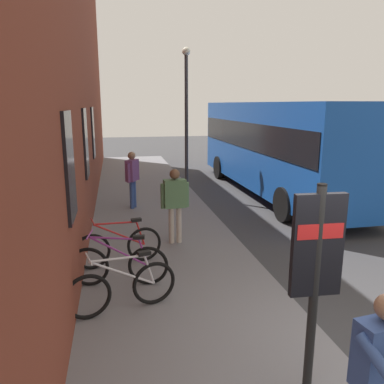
{
  "coord_description": "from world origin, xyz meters",
  "views": [
    {
      "loc": [
        -3.8,
        2.82,
        3.29
      ],
      "look_at": [
        4.42,
        1.16,
        1.36
      ],
      "focal_mm": 35.92,
      "sensor_mm": 36.0,
      "label": 1
    }
  ],
  "objects_px": {
    "pedestrian_crossing_street": "(132,174)",
    "pedestrian_near_bus": "(175,198)",
    "bicycle_end_of_row": "(123,288)",
    "transit_info_sign": "(316,259)",
    "bicycle_beside_lamp": "(119,246)",
    "tourist_with_hotdogs": "(383,365)",
    "city_bus": "(276,142)",
    "street_lamp": "(186,109)",
    "bicycle_by_door": "(119,265)"
  },
  "relations": [
    {
      "from": "bicycle_beside_lamp",
      "to": "transit_info_sign",
      "type": "distance_m",
      "value": 4.62
    },
    {
      "from": "pedestrian_near_bus",
      "to": "transit_info_sign",
      "type": "bearing_deg",
      "value": -172.03
    },
    {
      "from": "bicycle_beside_lamp",
      "to": "pedestrian_crossing_street",
      "type": "bearing_deg",
      "value": -6.41
    },
    {
      "from": "bicycle_end_of_row",
      "to": "tourist_with_hotdogs",
      "type": "relative_size",
      "value": 1.04
    },
    {
      "from": "bicycle_end_of_row",
      "to": "bicycle_beside_lamp",
      "type": "bearing_deg",
      "value": 0.69
    },
    {
      "from": "bicycle_end_of_row",
      "to": "transit_info_sign",
      "type": "relative_size",
      "value": 0.72
    },
    {
      "from": "bicycle_by_door",
      "to": "pedestrian_near_bus",
      "type": "relative_size",
      "value": 1.01
    },
    {
      "from": "city_bus",
      "to": "tourist_with_hotdogs",
      "type": "height_order",
      "value": "city_bus"
    },
    {
      "from": "city_bus",
      "to": "pedestrian_crossing_street",
      "type": "height_order",
      "value": "city_bus"
    },
    {
      "from": "bicycle_by_door",
      "to": "city_bus",
      "type": "height_order",
      "value": "city_bus"
    },
    {
      "from": "bicycle_beside_lamp",
      "to": "tourist_with_hotdogs",
      "type": "height_order",
      "value": "tourist_with_hotdogs"
    },
    {
      "from": "tourist_with_hotdogs",
      "to": "pedestrian_near_bus",
      "type": "bearing_deg",
      "value": 8.04
    },
    {
      "from": "pedestrian_crossing_street",
      "to": "pedestrian_near_bus",
      "type": "bearing_deg",
      "value": -166.46
    },
    {
      "from": "city_bus",
      "to": "pedestrian_crossing_street",
      "type": "bearing_deg",
      "value": 105.23
    },
    {
      "from": "city_bus",
      "to": "pedestrian_near_bus",
      "type": "xyz_separation_m",
      "value": [
        -4.79,
        4.52,
        -0.73
      ]
    },
    {
      "from": "tourist_with_hotdogs",
      "to": "bicycle_beside_lamp",
      "type": "bearing_deg",
      "value": 23.44
    },
    {
      "from": "bicycle_beside_lamp",
      "to": "pedestrian_crossing_street",
      "type": "xyz_separation_m",
      "value": [
        4.37,
        -0.49,
        0.68
      ]
    },
    {
      "from": "bicycle_beside_lamp",
      "to": "pedestrian_near_bus",
      "type": "relative_size",
      "value": 1.0
    },
    {
      "from": "bicycle_end_of_row",
      "to": "transit_info_sign",
      "type": "height_order",
      "value": "transit_info_sign"
    },
    {
      "from": "transit_info_sign",
      "to": "pedestrian_crossing_street",
      "type": "xyz_separation_m",
      "value": [
        8.36,
        1.51,
        -0.53
      ]
    },
    {
      "from": "bicycle_end_of_row",
      "to": "street_lamp",
      "type": "bearing_deg",
      "value": -17.49
    },
    {
      "from": "street_lamp",
      "to": "tourist_with_hotdogs",
      "type": "bearing_deg",
      "value": 178.05
    },
    {
      "from": "pedestrian_crossing_street",
      "to": "tourist_with_hotdogs",
      "type": "height_order",
      "value": "pedestrian_crossing_street"
    },
    {
      "from": "bicycle_end_of_row",
      "to": "pedestrian_near_bus",
      "type": "height_order",
      "value": "pedestrian_near_bus"
    },
    {
      "from": "bicycle_end_of_row",
      "to": "bicycle_beside_lamp",
      "type": "distance_m",
      "value": 1.81
    },
    {
      "from": "bicycle_end_of_row",
      "to": "tourist_with_hotdogs",
      "type": "distance_m",
      "value": 3.82
    },
    {
      "from": "pedestrian_near_bus",
      "to": "street_lamp",
      "type": "relative_size",
      "value": 0.35
    },
    {
      "from": "pedestrian_near_bus",
      "to": "city_bus",
      "type": "bearing_deg",
      "value": -43.34
    },
    {
      "from": "bicycle_beside_lamp",
      "to": "pedestrian_crossing_street",
      "type": "height_order",
      "value": "pedestrian_crossing_street"
    },
    {
      "from": "bicycle_by_door",
      "to": "pedestrian_crossing_street",
      "type": "relative_size",
      "value": 1.0
    },
    {
      "from": "pedestrian_near_bus",
      "to": "street_lamp",
      "type": "xyz_separation_m",
      "value": [
        5.06,
        -1.22,
        1.93
      ]
    },
    {
      "from": "bicycle_by_door",
      "to": "tourist_with_hotdogs",
      "type": "xyz_separation_m",
      "value": [
        -4.02,
        -2.16,
        0.63
      ]
    },
    {
      "from": "bicycle_beside_lamp",
      "to": "tourist_with_hotdogs",
      "type": "relative_size",
      "value": 1.05
    },
    {
      "from": "city_bus",
      "to": "street_lamp",
      "type": "xyz_separation_m",
      "value": [
        0.27,
        3.3,
        1.2
      ]
    },
    {
      "from": "bicycle_end_of_row",
      "to": "bicycle_beside_lamp",
      "type": "height_order",
      "value": "same"
    },
    {
      "from": "bicycle_end_of_row",
      "to": "street_lamp",
      "type": "height_order",
      "value": "street_lamp"
    },
    {
      "from": "transit_info_sign",
      "to": "pedestrian_near_bus",
      "type": "height_order",
      "value": "transit_info_sign"
    },
    {
      "from": "city_bus",
      "to": "pedestrian_near_bus",
      "type": "bearing_deg",
      "value": 136.66
    },
    {
      "from": "city_bus",
      "to": "street_lamp",
      "type": "bearing_deg",
      "value": 85.29
    },
    {
      "from": "city_bus",
      "to": "pedestrian_crossing_street",
      "type": "distance_m",
      "value": 5.56
    },
    {
      "from": "bicycle_by_door",
      "to": "street_lamp",
      "type": "bearing_deg",
      "value": -19.9
    },
    {
      "from": "bicycle_beside_lamp",
      "to": "street_lamp",
      "type": "relative_size",
      "value": 0.35
    },
    {
      "from": "bicycle_beside_lamp",
      "to": "city_bus",
      "type": "relative_size",
      "value": 0.17
    },
    {
      "from": "bicycle_end_of_row",
      "to": "pedestrian_crossing_street",
      "type": "bearing_deg",
      "value": -4.34
    },
    {
      "from": "transit_info_sign",
      "to": "pedestrian_crossing_street",
      "type": "relative_size",
      "value": 1.37
    },
    {
      "from": "bicycle_by_door",
      "to": "pedestrian_near_bus",
      "type": "height_order",
      "value": "pedestrian_near_bus"
    },
    {
      "from": "bicycle_by_door",
      "to": "pedestrian_crossing_street",
      "type": "xyz_separation_m",
      "value": [
        5.28,
        -0.51,
        0.68
      ]
    },
    {
      "from": "bicycle_beside_lamp",
      "to": "tourist_with_hotdogs",
      "type": "distance_m",
      "value": 5.41
    },
    {
      "from": "pedestrian_near_bus",
      "to": "bicycle_end_of_row",
      "type": "bearing_deg",
      "value": 155.89
    },
    {
      "from": "bicycle_by_door",
      "to": "transit_info_sign",
      "type": "xyz_separation_m",
      "value": [
        -3.08,
        -2.02,
        1.21
      ]
    }
  ]
}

